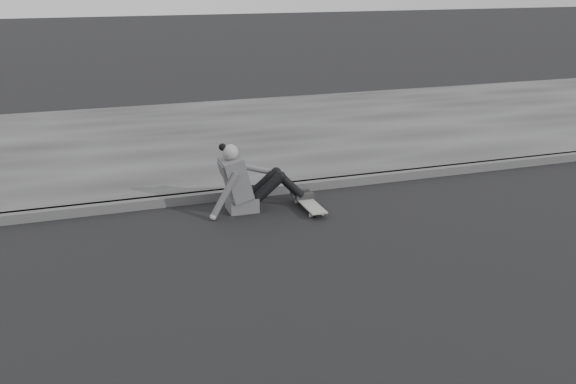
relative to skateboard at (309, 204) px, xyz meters
name	(u,v)px	position (x,y,z in m)	size (l,w,h in m)	color
curb	(457,169)	(2.62, 0.73, -0.01)	(24.00, 0.16, 0.12)	#4A4A4A
sidewalk	(368,125)	(2.62, 3.75, -0.01)	(24.00, 6.00, 0.12)	#3C3C3C
skateboard	(309,204)	(0.00, 0.00, 0.00)	(0.20, 0.78, 0.09)	#979792
seated_woman	(247,182)	(-0.73, 0.25, 0.29)	(1.38, 0.46, 0.88)	#505052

